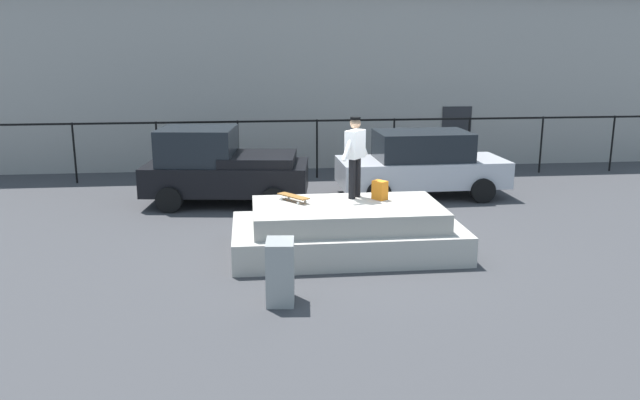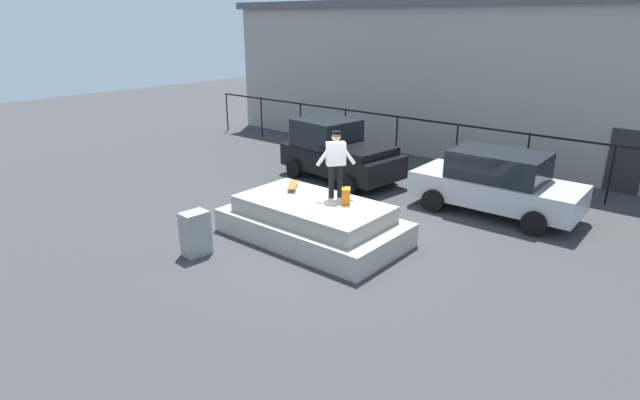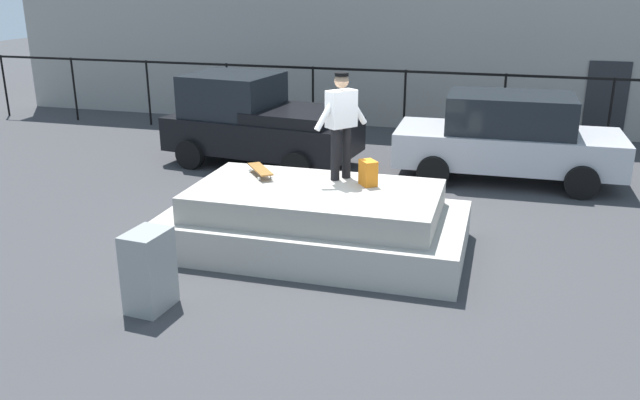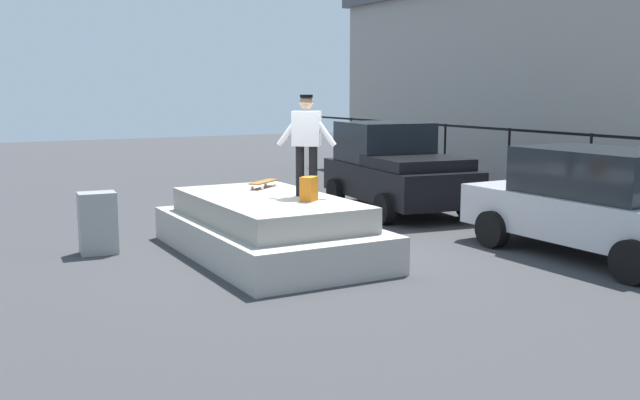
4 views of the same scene
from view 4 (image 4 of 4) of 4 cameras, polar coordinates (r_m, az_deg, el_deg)
name	(u,v)px [view 4 (image 4 of 4)]	position (r m, az deg, el deg)	size (l,w,h in m)	color
ground_plane	(293,254)	(11.97, -2.16, -4.33)	(60.00, 60.00, 0.00)	#38383A
concrete_ledge	(268,228)	(11.89, -4.13, -2.26)	(4.50, 2.47, 0.97)	#ADA89E
skateboarder	(306,138)	(11.75, -1.08, 4.96)	(0.69, 0.83, 1.66)	black
skateboard	(264,182)	(12.89, -4.47, 1.42)	(0.63, 0.73, 0.12)	brown
backpack	(309,189)	(11.30, -0.89, 0.89)	(0.28, 0.20, 0.39)	orange
car_black_pickup_near	(395,168)	(16.23, 5.97, 2.52)	(4.35, 2.56, 1.97)	black
car_silver_sedan_mid	(598,203)	(12.45, 21.13, -0.22)	(4.50, 2.19, 1.76)	#B7B7BC
utility_box	(98,223)	(12.49, -17.17, -1.75)	(0.44, 0.60, 1.03)	gray
fence_row	(590,158)	(16.14, 20.61, 3.14)	(24.06, 0.06, 1.80)	black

